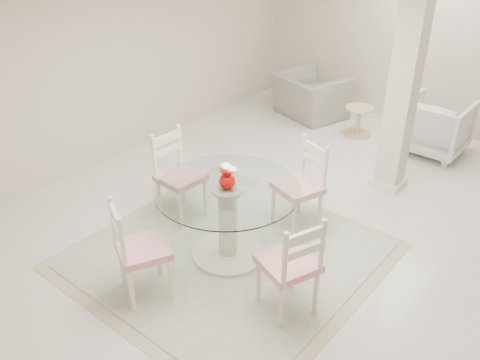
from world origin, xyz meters
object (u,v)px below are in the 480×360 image
Objects in this scene: dining_chair_north at (303,179)px; dining_table at (228,223)px; side_table at (358,122)px; red_vase at (227,178)px; dining_chair_south at (135,244)px; dining_chair_west at (176,169)px; armchair_white at (436,126)px; recliner_taupe at (309,95)px; column at (404,88)px; dining_chair_east at (293,260)px.

dining_table is at bearing -86.67° from dining_chair_north.
side_table is (-0.70, 2.69, -0.39)m from dining_chair_north.
red_vase is 0.55× the size of side_table.
dining_chair_north is at bearing -75.46° from side_table.
dining_chair_south is at bearing -105.63° from red_vase.
dining_chair_west reaches higher than red_vase.
dining_chair_west is 4.00m from armchair_white.
red_vase is at bearing 127.37° from recliner_taupe.
dining_chair_north is (-0.39, -1.50, -0.74)m from column.
dining_chair_north is 1.46m from dining_chair_west.
dining_chair_west is at bearing -99.35° from side_table.
dining_chair_south is at bearing 78.41° from armchair_white.
side_table is at bearing 122.98° from dining_chair_north.
dining_chair_north reaches higher than armchair_white.
recliner_taupe is at bearing 10.62° from dining_chair_west.
dining_chair_east is at bearing -15.45° from red_vase.
dining_chair_west is 3.66m from recliner_taupe.
dining_chair_west is 2.50× the size of side_table.
red_vase is 0.29× the size of armchair_white.
dining_chair_west is (-1.98, 0.52, 0.00)m from dining_chair_east.
dining_table is 1.29× the size of dining_chair_south.
armchair_white is (0.99, 4.84, -0.19)m from dining_chair_south.
dining_chair_east is at bearing 137.26° from recliner_taupe.
side_table is at bearing -6.27° from dining_chair_west.
dining_chair_south reaches higher than side_table.
side_table is at bearing -139.28° from dining_chair_east.
dining_table is at bearing 127.35° from recliner_taupe.
dining_chair_north is at bearing 81.12° from armchair_white.
dining_chair_west reaches higher than dining_chair_north.
dining_table is 0.54m from red_vase.
dining_chair_south is 2.43× the size of side_table.
recliner_taupe is (-1.47, 3.86, -0.60)m from red_vase.
red_vase is 1.09m from dining_chair_south.
dining_chair_west is 1.43m from dining_chair_south.
recliner_taupe is (-1.20, 4.85, -0.23)m from dining_chair_south.
dining_chair_east is at bearing -15.29° from dining_table.
column is 10.55× the size of red_vase.
dining_chair_east is 4.14m from armchair_white.
dining_chair_east is at bearing -124.25° from dining_chair_south.
dining_chair_east is 2.49× the size of side_table.
armchair_white is at bearing 8.91° from side_table.
dining_table reaches higher than side_table.
dining_chair_north reaches higher than recliner_taupe.
dining_chair_south reaches higher than dining_table.
armchair_white is at bearing 87.83° from column.
side_table is (1.04, -0.19, -0.15)m from recliner_taupe.
red_vase is at bearing 84.29° from dining_table.
dining_chair_north is (0.27, 0.99, -0.36)m from red_vase.
dining_chair_north is 1.29× the size of armchair_white.
dining_table is 1.04m from dining_chair_south.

